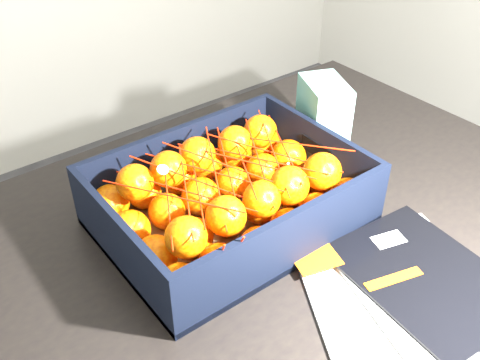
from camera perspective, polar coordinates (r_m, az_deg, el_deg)
table at (r=1.09m, az=2.30°, el=-7.42°), size 1.21×0.82×0.75m
magazine_stack at (r=0.91m, az=17.13°, el=-10.73°), size 0.38×0.35×0.02m
produce_crate at (r=0.98m, az=-1.07°, el=-2.62°), size 0.44×0.33×0.12m
clementine_heap at (r=0.97m, az=-1.06°, el=-1.43°), size 0.42×0.31×0.12m
mesh_net at (r=0.93m, az=-1.13°, el=0.83°), size 0.37×0.29×0.09m
retail_carton at (r=1.15m, az=8.54°, el=6.10°), size 0.12×0.14×0.17m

